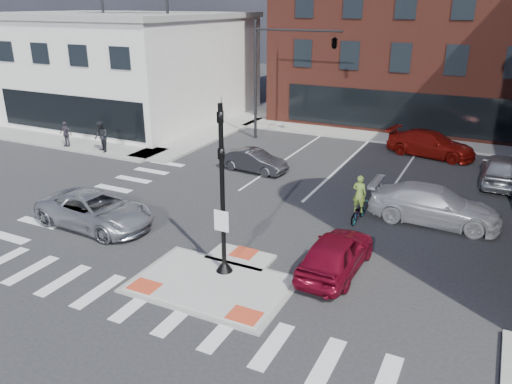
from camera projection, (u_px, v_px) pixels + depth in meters
The scene contains 18 objects.
ground at pixel (219, 279), 17.46m from camera, with size 120.00×120.00×0.00m, color #28282B.
refuge_island at pixel (215, 281), 17.23m from camera, with size 5.40×4.65×0.13m.
sidewalk_nw at pixel (128, 131), 37.19m from camera, with size 23.50×20.50×0.15m.
sidewalk_n at pixel (416, 141), 34.62m from camera, with size 26.00×3.00×0.15m, color gray.
building_nw at pixel (111, 64), 41.81m from camera, with size 20.40×16.40×14.40m.
building_n at pixel (449, 19), 40.24m from camera, with size 24.40×18.40×15.50m.
building_far_left at pixel (405, 38), 60.90m from camera, with size 10.00×12.00×10.00m, color slate.
signal_pole at pixel (223, 213), 16.96m from camera, with size 0.60×0.60×5.98m.
mast_arm_signal at pixel (312, 50), 31.77m from camera, with size 6.10×2.24×8.00m.
silver_suv at pixel (96, 210), 21.31m from camera, with size 2.48×5.37×1.49m, color #ADAEB4.
red_sedan at pixel (336, 253), 17.66m from camera, with size 1.77×4.41×1.50m, color maroon.
white_pickup at pixel (434, 205), 21.69m from camera, with size 2.26×5.55×1.61m, color silver.
bg_car_dark at pixel (254, 161), 28.35m from camera, with size 1.34×3.85×1.27m, color #242328.
bg_car_silver at pixel (502, 169), 26.29m from camera, with size 1.94×4.83×1.65m, color silver.
bg_car_red at pixel (431, 144), 31.15m from camera, with size 2.19×5.38×1.56m, color maroon.
cyclist at pixel (358, 206), 21.83m from camera, with size 0.69×1.71×2.13m.
pedestrian_a at pixel (101, 137), 31.40m from camera, with size 0.96×0.75×1.98m, color black.
pedestrian_b at pixel (66, 134), 32.72m from camera, with size 0.98×0.41×1.67m, color #37313C.
Camera 1 is at (7.93, -13.08, 9.05)m, focal length 35.00 mm.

